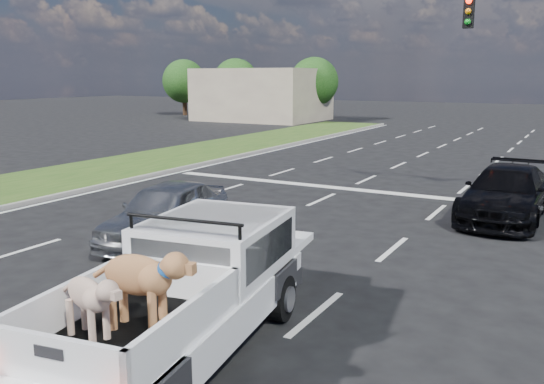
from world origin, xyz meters
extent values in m
plane|color=black|center=(0.00, 0.00, 0.00)|extent=(160.00, 160.00, 0.00)
cube|color=silver|center=(-5.25, 6.00, 0.01)|extent=(0.12, 60.00, 0.01)
cube|color=silver|center=(-1.75, 6.00, 0.01)|extent=(0.12, 60.00, 0.01)
cube|color=silver|center=(1.75, 6.00, 0.01)|extent=(0.12, 60.00, 0.01)
cube|color=silver|center=(-8.80, 6.00, 0.01)|extent=(0.15, 60.00, 0.01)
cube|color=silver|center=(0.00, 10.00, 0.01)|extent=(17.00, 0.45, 0.01)
cube|color=#244816|center=(-11.50, 6.00, 0.05)|extent=(5.00, 60.00, 0.10)
cube|color=gray|center=(-9.05, 6.00, 0.07)|extent=(0.15, 60.00, 0.14)
cube|color=black|center=(1.80, 10.50, 5.60)|extent=(0.30, 0.18, 0.95)
sphere|color=#FF2007|center=(1.80, 10.39, 5.90)|extent=(0.18, 0.18, 0.18)
cube|color=#BBAC8E|center=(-20.00, 36.00, 2.20)|extent=(10.00, 8.00, 4.40)
cylinder|color=#332114|center=(-30.00, 38.00, 1.08)|extent=(0.44, 0.44, 2.16)
sphere|color=#163B10|center=(-30.00, 38.00, 3.30)|extent=(4.20, 4.20, 4.20)
cylinder|color=#332114|center=(-24.00, 38.00, 1.08)|extent=(0.44, 0.44, 2.16)
sphere|color=#163B10|center=(-24.00, 38.00, 3.30)|extent=(4.20, 4.20, 4.20)
cylinder|color=#332114|center=(-16.00, 38.00, 1.08)|extent=(0.44, 0.44, 2.16)
sphere|color=#163B10|center=(-16.00, 38.00, 3.30)|extent=(4.20, 4.20, 4.20)
cylinder|color=black|center=(-0.27, -0.72, 0.36)|extent=(0.37, 0.75, 0.72)
cylinder|color=black|center=(1.36, -0.47, 0.36)|extent=(0.37, 0.75, 0.72)
cube|color=white|center=(0.80, -2.28, 0.62)|extent=(2.52, 5.22, 0.49)
cube|color=white|center=(0.62, -1.11, 1.28)|extent=(2.04, 2.41, 0.81)
cube|color=black|center=(0.78, -2.17, 1.31)|extent=(1.45, 0.24, 0.59)
cylinder|color=black|center=(0.76, -2.05, 1.87)|extent=(1.69, 0.30, 0.05)
cube|color=black|center=(0.96, -3.38, 0.84)|extent=(2.02, 2.63, 0.06)
cube|color=white|center=(0.17, -3.50, 1.12)|extent=(0.43, 2.40, 0.49)
cube|color=white|center=(1.76, -3.26, 1.12)|extent=(0.43, 2.40, 0.49)
cube|color=white|center=(1.13, -4.53, 1.12)|extent=(1.68, 0.32, 0.49)
imported|color=#AAADB1|center=(-2.97, 2.10, 0.69)|extent=(2.28, 4.28, 1.38)
imported|color=black|center=(3.51, 8.15, 0.69)|extent=(2.09, 4.83, 1.38)
camera|label=1|loc=(5.31, -7.85, 3.70)|focal=38.00mm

